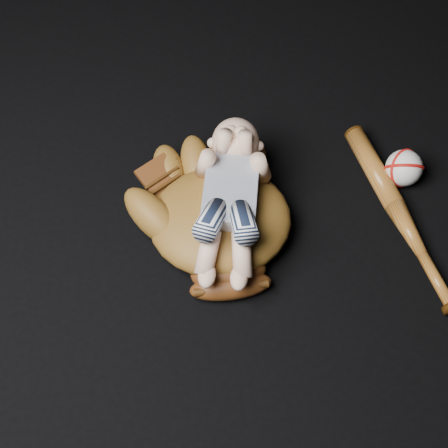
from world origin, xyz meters
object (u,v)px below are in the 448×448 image
object	(u,v)px
baseball_bat	(400,215)
baseball	(404,168)
baseball_glove	(220,216)
newborn_baby	(230,201)

from	to	relation	value
baseball_bat	baseball	xyz separation A→B (m)	(0.03, 0.11, 0.02)
baseball_glove	newborn_baby	world-z (taller)	newborn_baby
newborn_baby	baseball_bat	bearing A→B (deg)	10.44
baseball_glove	newborn_baby	size ratio (longest dim) A/B	1.10
baseball_glove	baseball	world-z (taller)	baseball_glove
newborn_baby	baseball	xyz separation A→B (m)	(0.40, 0.11, -0.08)
baseball_bat	baseball_glove	bearing A→B (deg)	178.82
newborn_baby	baseball_bat	distance (m)	0.38
newborn_baby	baseball	distance (m)	0.42
baseball_glove	newborn_baby	xyz separation A→B (m)	(0.02, -0.01, 0.06)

